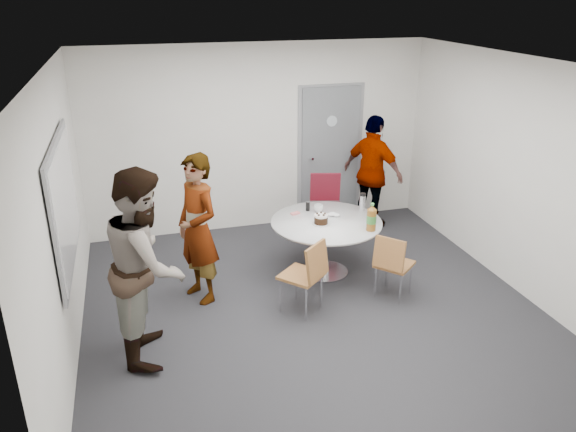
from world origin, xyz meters
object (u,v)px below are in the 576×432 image
object	(u,v)px
chair_far	(326,200)
person_right	(373,173)
whiteboard	(65,203)
door	(330,155)
person_left	(146,265)
table	(329,228)
person_main	(198,229)
chair_near_right	(392,261)
chair_near_left	(308,271)

from	to	relation	value
chair_far	person_right	distance (m)	0.85
whiteboard	person_right	distance (m)	4.45
door	person_left	xyz separation A→B (m)	(-2.86, -2.83, -0.07)
chair_far	person_right	xyz separation A→B (m)	(0.79, 0.17, 0.28)
table	person_main	xyz separation A→B (m)	(-1.63, -0.16, 0.24)
table	chair_near_right	xyz separation A→B (m)	(0.48, -0.79, -0.14)
whiteboard	person_left	xyz separation A→B (m)	(0.70, -0.55, -0.49)
whiteboard	person_left	bearing A→B (deg)	-38.26
door	chair_near_left	xyz separation A→B (m)	(-1.17, -2.59, -0.50)
door	person_right	xyz separation A→B (m)	(0.48, -0.53, -0.17)
whiteboard	table	bearing A→B (deg)	9.98
table	person_main	world-z (taller)	person_main
chair_far	person_right	bearing A→B (deg)	-152.62
door	chair_near_left	bearing A→B (deg)	-114.35
door	chair_far	distance (m)	0.89
chair_near_right	person_left	size ratio (longest dim) A/B	0.42
whiteboard	table	world-z (taller)	whiteboard
chair_near_left	chair_near_right	world-z (taller)	chair_near_left
whiteboard	chair_near_left	size ratio (longest dim) A/B	2.21
table	person_left	bearing A→B (deg)	-154.47
table	person_left	size ratio (longest dim) A/B	0.72
person_right	table	bearing A→B (deg)	106.56
door	table	size ratio (longest dim) A/B	1.55
chair_near_right	chair_far	bearing A→B (deg)	144.03
person_left	chair_near_right	bearing A→B (deg)	-77.54
chair_near_right	person_left	distance (m)	2.77
chair_near_right	table	bearing A→B (deg)	170.76
door	chair_far	world-z (taller)	door
table	chair_far	world-z (taller)	table
whiteboard	person_main	world-z (taller)	whiteboard
person_left	person_right	size ratio (longest dim) A/B	1.12
chair_near_left	person_left	xyz separation A→B (m)	(-1.69, -0.24, 0.43)
door	whiteboard	xyz separation A→B (m)	(-3.56, -2.28, 0.42)
table	person_main	size ratio (longest dim) A/B	0.79
whiteboard	door	bearing A→B (deg)	32.66
person_left	person_right	xyz separation A→B (m)	(3.35, 2.30, -0.10)
chair_far	person_left	bearing A→B (deg)	54.92
chair_near_right	door	bearing A→B (deg)	135.90
person_main	person_left	bearing A→B (deg)	-59.22
door	person_left	distance (m)	4.03
table	whiteboard	bearing A→B (deg)	-170.02
whiteboard	person_main	distance (m)	1.46
chair_near_left	whiteboard	bearing A→B (deg)	131.14
table	person_main	bearing A→B (deg)	-174.31
table	person_right	size ratio (longest dim) A/B	0.80
table	person_left	world-z (taller)	person_left
table	chair_near_left	size ratio (longest dim) A/B	1.59
chair_near_right	person_main	bearing A→B (deg)	-147.28
person_right	chair_far	bearing A→B (deg)	70.93
door	chair_far	size ratio (longest dim) A/B	2.25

